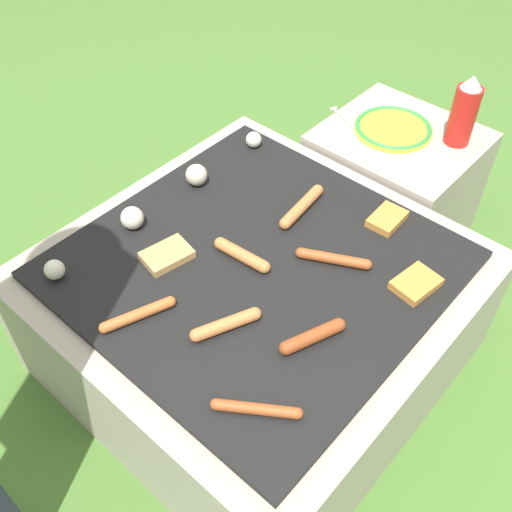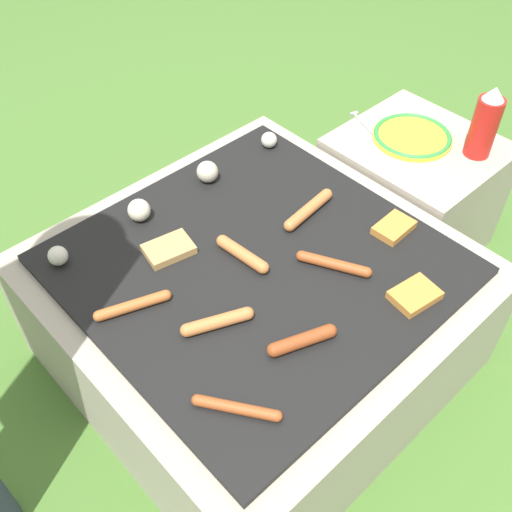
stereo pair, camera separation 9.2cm
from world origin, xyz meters
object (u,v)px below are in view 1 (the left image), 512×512
at_px(sausage_front_center, 302,206).
at_px(fork_utensil, 346,120).
at_px(condiment_bottle, 464,112).
at_px(plate_colorful, 393,128).

bearing_deg(sausage_front_center, fork_utensil, 20.59).
distance_m(sausage_front_center, fork_utensil, 0.44).
bearing_deg(condiment_bottle, fork_utensil, 112.73).
bearing_deg(fork_utensil, condiment_bottle, -67.27).
bearing_deg(sausage_front_center, condiment_bottle, -15.33).
bearing_deg(plate_colorful, condiment_bottle, -65.79).
height_order(sausage_front_center, condiment_bottle, condiment_bottle).
distance_m(plate_colorful, fork_utensil, 0.14).
xyz_separation_m(sausage_front_center, fork_utensil, (0.41, 0.15, -0.01)).
xyz_separation_m(sausage_front_center, plate_colorful, (0.46, 0.02, -0.01)).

